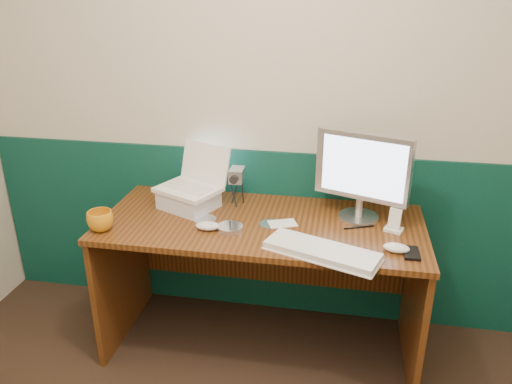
% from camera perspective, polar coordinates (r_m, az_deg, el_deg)
% --- Properties ---
extents(back_wall, '(3.50, 0.04, 2.50)m').
position_cam_1_polar(back_wall, '(2.66, 3.55, 9.75)').
color(back_wall, beige).
rests_on(back_wall, ground).
extents(wainscot, '(3.48, 0.02, 1.00)m').
position_cam_1_polar(wainscot, '(2.90, 3.17, -4.89)').
color(wainscot, '#072E29').
rests_on(wainscot, ground).
extents(desk, '(1.60, 0.70, 0.75)m').
position_cam_1_polar(desk, '(2.67, 0.59, -10.64)').
color(desk, '#3D210B').
rests_on(desk, ground).
extents(laptop_riser, '(0.33, 0.31, 0.09)m').
position_cam_1_polar(laptop_riser, '(2.64, -7.70, -0.85)').
color(laptop_riser, silver).
rests_on(laptop_riser, desk).
extents(laptop, '(0.38, 0.34, 0.25)m').
position_cam_1_polar(laptop, '(2.58, -7.89, 2.68)').
color(laptop, white).
rests_on(laptop, laptop_riser).
extents(monitor, '(0.48, 0.28, 0.46)m').
position_cam_1_polar(monitor, '(2.48, 12.01, 1.86)').
color(monitor, silver).
rests_on(monitor, desk).
extents(keyboard, '(0.52, 0.33, 0.03)m').
position_cam_1_polar(keyboard, '(2.20, 7.52, -6.79)').
color(keyboard, white).
rests_on(keyboard, desk).
extents(mouse_right, '(0.12, 0.08, 0.04)m').
position_cam_1_polar(mouse_right, '(2.29, 15.75, -6.16)').
color(mouse_right, white).
rests_on(mouse_right, desk).
extents(mouse_left, '(0.12, 0.08, 0.04)m').
position_cam_1_polar(mouse_left, '(2.41, -5.54, -3.87)').
color(mouse_left, silver).
rests_on(mouse_left, desk).
extents(mug, '(0.13, 0.13, 0.10)m').
position_cam_1_polar(mug, '(2.49, -17.36, -3.16)').
color(mug, orange).
rests_on(mug, desk).
extents(camcorder, '(0.08, 0.12, 0.18)m').
position_cam_1_polar(camcorder, '(2.65, -2.17, 0.42)').
color(camcorder, silver).
rests_on(camcorder, desk).
extents(cd_spindle, '(0.12, 0.12, 0.03)m').
position_cam_1_polar(cd_spindle, '(2.39, -2.98, -4.14)').
color(cd_spindle, '#B1B7C1').
rests_on(cd_spindle, desk).
extents(cd_loose_a, '(0.12, 0.12, 0.00)m').
position_cam_1_polar(cd_loose_a, '(2.52, -5.87, -3.08)').
color(cd_loose_a, silver).
rests_on(cd_loose_a, desk).
extents(cd_loose_b, '(0.11, 0.11, 0.00)m').
position_cam_1_polar(cd_loose_b, '(2.46, 1.69, -3.65)').
color(cd_loose_b, silver).
rests_on(cd_loose_b, desk).
extents(pen, '(0.15, 0.07, 0.01)m').
position_cam_1_polar(pen, '(2.47, 11.67, -3.96)').
color(pen, black).
rests_on(pen, desk).
extents(papers, '(0.16, 0.13, 0.00)m').
position_cam_1_polar(papers, '(2.46, 3.06, -3.62)').
color(papers, white).
rests_on(papers, desk).
extents(dock, '(0.10, 0.09, 0.02)m').
position_cam_1_polar(dock, '(2.48, 15.46, -4.15)').
color(dock, white).
rests_on(dock, desk).
extents(music_player, '(0.06, 0.05, 0.10)m').
position_cam_1_polar(music_player, '(2.45, 15.59, -2.95)').
color(music_player, white).
rests_on(music_player, dock).
extents(pda, '(0.07, 0.12, 0.01)m').
position_cam_1_polar(pda, '(2.29, 17.34, -6.68)').
color(pda, black).
rests_on(pda, desk).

